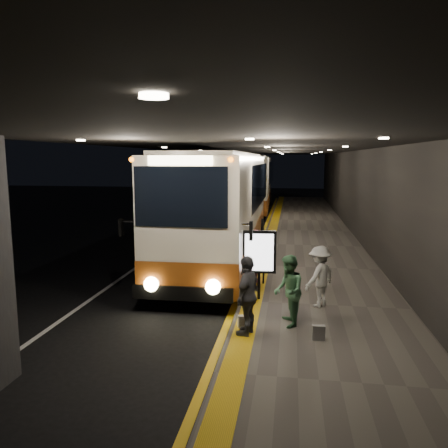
% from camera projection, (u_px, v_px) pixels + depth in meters
% --- Properties ---
extents(ground, '(90.00, 90.00, 0.00)m').
position_uv_depth(ground, '(180.00, 273.00, 15.44)').
color(ground, black).
extents(lane_line_white, '(0.12, 50.00, 0.01)m').
position_uv_depth(lane_line_white, '(170.00, 244.00, 20.60)').
color(lane_line_white, silver).
rests_on(lane_line_white, ground).
extents(kerb_stripe_yellow, '(0.18, 50.00, 0.01)m').
position_uv_depth(kerb_stripe_yellow, '(258.00, 247.00, 19.97)').
color(kerb_stripe_yellow, gold).
rests_on(kerb_stripe_yellow, ground).
extents(sidewalk, '(4.50, 50.00, 0.15)m').
position_uv_depth(sidewalk, '(311.00, 247.00, 19.60)').
color(sidewalk, '#514C44').
rests_on(sidewalk, ground).
extents(tactile_strip, '(0.50, 50.00, 0.01)m').
position_uv_depth(tactile_strip, '(269.00, 244.00, 19.87)').
color(tactile_strip, gold).
rests_on(tactile_strip, sidewalk).
extents(terminal_wall, '(0.10, 50.00, 6.00)m').
position_uv_depth(terminal_wall, '(366.00, 182.00, 18.82)').
color(terminal_wall, black).
rests_on(terminal_wall, ground).
extents(support_columns, '(0.80, 24.80, 4.40)m').
position_uv_depth(support_columns, '(169.00, 200.00, 19.25)').
color(support_columns, black).
rests_on(support_columns, ground).
extents(canopy, '(9.00, 50.00, 0.40)m').
position_uv_depth(canopy, '(262.00, 145.00, 19.26)').
color(canopy, black).
rests_on(canopy, support_columns).
extents(coach_main, '(2.93, 13.17, 4.09)m').
position_uv_depth(coach_main, '(222.00, 211.00, 17.25)').
color(coach_main, beige).
rests_on(coach_main, ground).
extents(coach_second, '(3.09, 13.01, 4.07)m').
position_uv_depth(coach_second, '(252.00, 185.00, 33.40)').
color(coach_second, beige).
rests_on(coach_second, ground).
extents(passenger_boarding, '(0.54, 0.69, 1.66)m').
position_uv_depth(passenger_boarding, '(257.00, 256.00, 13.69)').
color(passenger_boarding, '#C25A86').
rests_on(passenger_boarding, sidewalk).
extents(passenger_waiting_green, '(0.61, 0.88, 1.67)m').
position_uv_depth(passenger_waiting_green, '(288.00, 291.00, 10.06)').
color(passenger_waiting_green, '#3F724A').
rests_on(passenger_waiting_green, sidewalk).
extents(passenger_waiting_white, '(1.04, 1.11, 1.61)m').
position_uv_depth(passenger_waiting_white, '(320.00, 276.00, 11.40)').
color(passenger_waiting_white, beige).
rests_on(passenger_waiting_white, sidewalk).
extents(passenger_waiting_grey, '(0.79, 1.15, 1.78)m').
position_uv_depth(passenger_waiting_grey, '(248.00, 295.00, 9.54)').
color(passenger_waiting_grey, '#444449').
rests_on(passenger_waiting_grey, sidewalk).
extents(bag_polka, '(0.28, 0.14, 0.32)m').
position_uv_depth(bag_polka, '(319.00, 333.00, 9.34)').
color(bag_polka, black).
rests_on(bag_polka, sidewalk).
extents(bag_plain, '(0.27, 0.20, 0.29)m').
position_uv_depth(bag_plain, '(243.00, 322.00, 10.01)').
color(bag_plain, silver).
rests_on(bag_plain, sidewalk).
extents(info_sign, '(0.91, 0.19, 1.93)m').
position_uv_depth(info_sign, '(259.00, 253.00, 11.87)').
color(info_sign, black).
rests_on(info_sign, sidewalk).
extents(stanchion_post, '(0.05, 0.05, 1.19)m').
position_uv_depth(stanchion_post, '(264.00, 265.00, 13.47)').
color(stanchion_post, black).
rests_on(stanchion_post, sidewalk).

